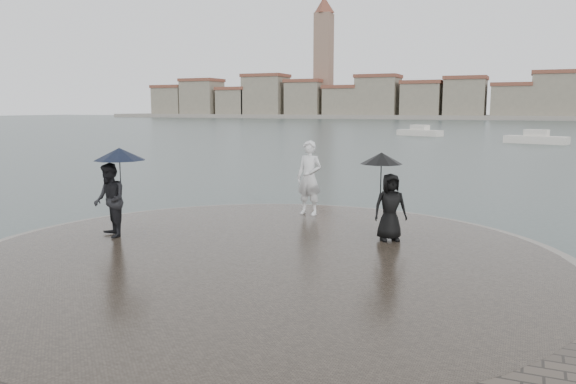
% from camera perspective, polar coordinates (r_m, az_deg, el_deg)
% --- Properties ---
extents(ground, '(400.00, 400.00, 0.00)m').
position_cam_1_polar(ground, '(8.68, -12.92, -13.94)').
color(ground, '#2B3835').
rests_on(ground, ground).
extents(kerb_ring, '(12.50, 12.50, 0.32)m').
position_cam_1_polar(kerb_ring, '(11.47, -2.57, -7.28)').
color(kerb_ring, gray).
rests_on(kerb_ring, ground).
extents(quay_tip, '(11.90, 11.90, 0.36)m').
position_cam_1_polar(quay_tip, '(11.47, -2.57, -7.18)').
color(quay_tip, '#2D261E').
rests_on(quay_tip, ground).
extents(statue, '(0.82, 0.61, 2.04)m').
position_cam_1_polar(statue, '(15.42, 2.18, 1.45)').
color(statue, silver).
rests_on(statue, quay_tip).
extents(visitor_left, '(1.35, 1.18, 2.04)m').
position_cam_1_polar(visitor_left, '(13.30, -17.40, 0.52)').
color(visitor_left, black).
rests_on(visitor_left, quay_tip).
extents(visitor_right, '(1.16, 0.96, 1.95)m').
position_cam_1_polar(visitor_right, '(12.60, 10.07, -0.01)').
color(visitor_right, black).
rests_on(visitor_right, quay_tip).
extents(far_skyline, '(260.00, 20.00, 37.00)m').
position_cam_1_polar(far_skyline, '(167.53, 19.54, 8.87)').
color(far_skyline, gray).
rests_on(far_skyline, ground).
extents(boats, '(38.42, 32.07, 1.50)m').
position_cam_1_polar(boats, '(54.70, 26.77, 4.60)').
color(boats, silver).
rests_on(boats, ground).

